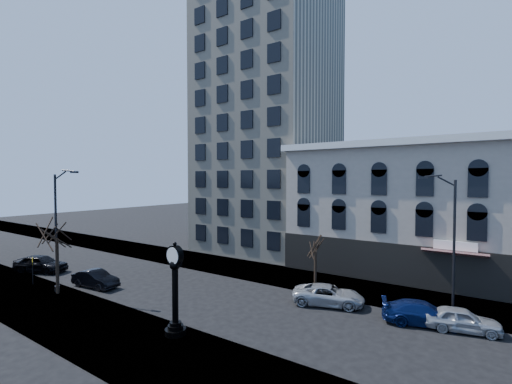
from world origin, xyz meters
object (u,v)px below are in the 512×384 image
Objects in this scene: street_lamp_near at (63,198)px; car_near_a at (41,263)px; car_near_b at (96,279)px; warning_sign at (32,265)px; street_clock at (175,293)px.

street_lamp_near is 10.88m from car_near_a.
car_near_b is at bearing 59.23° from street_lamp_near.
car_near_b is (4.82, 2.76, -1.03)m from warning_sign.
street_clock is 17.23m from warning_sign.
car_near_b is (-12.39, 2.55, -1.83)m from street_clock.
street_lamp_near reaches higher than car_near_b.
street_lamp_near reaches higher than warning_sign.
warning_sign is at bearing -176.67° from street_clock.
car_near_a reaches higher than car_near_b.
car_near_b is at bearing 52.46° from warning_sign.
street_clock is at bearing 23.34° from warning_sign.
car_near_a is at bearing 171.70° from warning_sign.
car_near_a is (-8.33, 1.95, -6.71)m from street_lamp_near.
warning_sign is at bearing 168.31° from street_lamp_near.
street_clock is 1.07× the size of car_near_a.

